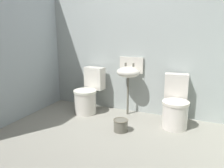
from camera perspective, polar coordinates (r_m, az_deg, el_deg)
The scene contains 7 objects.
ground_plane at distance 3.37m, azimuth -2.00°, elevation -13.41°, with size 3.51×2.70×0.08m, color gray.
wall_back at distance 4.12m, azimuth 5.11°, elevation 8.69°, with size 3.51×0.10×2.27m, color #A5ADAB.
wall_left at distance 4.05m, azimuth -22.70°, elevation 7.57°, with size 0.10×2.50×2.27m, color #9FABB0.
toilet_left at distance 4.19m, azimuth -5.84°, elevation -2.56°, with size 0.45×0.63×0.78m.
toilet_right at distance 3.72m, azimuth 15.19°, elevation -5.15°, with size 0.47×0.65×0.78m.
sink at distance 3.98m, azimuth 4.10°, elevation 3.00°, with size 0.42×0.35×0.99m.
bucket at distance 3.48m, azimuth 2.13°, elevation -9.98°, with size 0.22×0.22×0.18m.
Camera 1 is at (1.29, -2.70, 1.52)m, focal length 37.46 mm.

